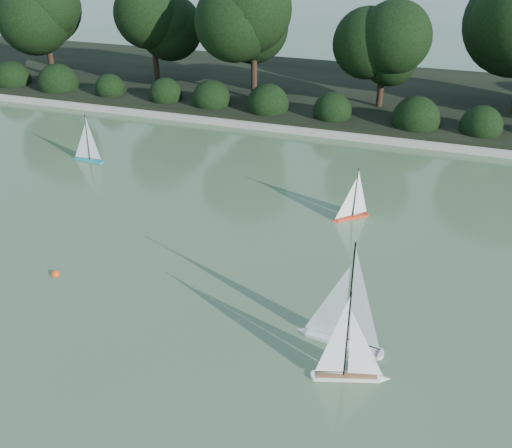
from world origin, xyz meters
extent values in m
plane|color=#3E5734|center=(0.00, 0.00, 0.00)|extent=(80.00, 80.00, 0.00)
cube|color=gray|center=(0.00, 9.00, 0.09)|extent=(40.00, 0.35, 0.18)
cube|color=black|center=(0.00, 13.00, 0.15)|extent=(40.00, 8.00, 0.30)
cylinder|color=black|center=(-11.00, 11.20, 0.76)|extent=(0.20, 0.20, 1.51)
sphere|color=black|center=(-11.00, 11.20, 2.58)|extent=(2.38, 2.38, 2.38)
cylinder|color=black|center=(-7.00, 11.80, 0.68)|extent=(0.20, 0.20, 1.37)
sphere|color=black|center=(-7.00, 11.80, 2.38)|extent=(2.24, 2.24, 2.24)
cylinder|color=black|center=(-3.00, 10.90, 0.83)|extent=(0.20, 0.20, 1.66)
sphere|color=black|center=(-3.00, 10.90, 2.85)|extent=(2.66, 2.66, 2.66)
cylinder|color=black|center=(1.00, 11.40, 0.63)|extent=(0.20, 0.20, 1.26)
sphere|color=black|center=(1.00, 11.40, 2.21)|extent=(2.10, 2.10, 2.10)
sphere|color=black|center=(-12.00, 9.90, 0.45)|extent=(1.10, 1.10, 1.10)
sphere|color=black|center=(-10.00, 9.90, 0.45)|extent=(1.10, 1.10, 1.10)
sphere|color=black|center=(-8.00, 9.90, 0.45)|extent=(1.10, 1.10, 1.10)
sphere|color=black|center=(-6.00, 9.90, 0.45)|extent=(1.10, 1.10, 1.10)
sphere|color=black|center=(-4.00, 9.90, 0.45)|extent=(1.10, 1.10, 1.10)
sphere|color=black|center=(-2.00, 9.90, 0.45)|extent=(1.10, 1.10, 1.10)
sphere|color=black|center=(0.00, 9.90, 0.45)|extent=(1.10, 1.10, 1.10)
sphere|color=black|center=(2.00, 9.90, 0.45)|extent=(1.10, 1.10, 1.10)
sphere|color=black|center=(4.00, 9.90, 0.45)|extent=(1.10, 1.10, 1.10)
cube|color=silver|center=(2.05, 0.22, 0.06)|extent=(1.16, 0.41, 0.11)
cone|color=silver|center=(1.40, 0.33, 0.06)|extent=(0.26, 0.26, 0.23)
cylinder|color=silver|center=(2.60, 0.12, 0.06)|extent=(0.16, 0.16, 0.11)
cylinder|color=black|center=(2.10, 0.21, 0.99)|extent=(0.03, 0.03, 1.76)
cylinder|color=black|center=(2.35, 0.17, 0.18)|extent=(0.52, 0.10, 0.02)
cube|color=white|center=(2.24, -0.47, 0.05)|extent=(0.92, 0.43, 0.09)
cone|color=white|center=(2.74, -0.32, 0.05)|extent=(0.22, 0.22, 0.18)
cylinder|color=white|center=(1.81, -0.60, 0.05)|extent=(0.13, 0.13, 0.09)
cube|color=olive|center=(2.24, -0.47, 0.09)|extent=(0.84, 0.37, 0.01)
cylinder|color=black|center=(2.20, -0.48, 0.79)|extent=(0.02, 0.02, 1.40)
cylinder|color=black|center=(2.01, -0.54, 0.14)|extent=(0.40, 0.13, 0.01)
cube|color=red|center=(1.45, 4.24, 0.04)|extent=(0.65, 0.59, 0.07)
cone|color=red|center=(1.13, 3.96, 0.04)|extent=(0.21, 0.21, 0.15)
cylinder|color=red|center=(1.73, 4.48, 0.04)|extent=(0.12, 0.12, 0.07)
cylinder|color=black|center=(1.48, 4.27, 0.64)|extent=(0.02, 0.02, 1.14)
cylinder|color=black|center=(1.60, 4.37, 0.12)|extent=(0.26, 0.23, 0.01)
cube|color=teal|center=(-5.61, 5.18, 0.04)|extent=(0.78, 0.19, 0.08)
cone|color=teal|center=(-6.06, 5.20, 0.04)|extent=(0.16, 0.16, 0.16)
cylinder|color=teal|center=(-5.22, 5.16, 0.04)|extent=(0.10, 0.10, 0.08)
cylinder|color=black|center=(-5.57, 5.18, 0.68)|extent=(0.02, 0.02, 1.20)
cylinder|color=black|center=(-5.40, 5.17, 0.12)|extent=(0.36, 0.03, 0.01)
sphere|color=#ED400C|center=(-3.21, 0.41, 0.00)|extent=(0.16, 0.16, 0.16)
camera|label=1|loc=(2.93, -6.51, 5.75)|focal=40.00mm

